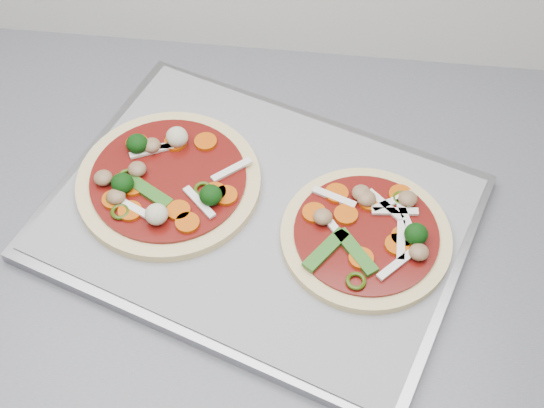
# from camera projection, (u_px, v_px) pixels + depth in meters

# --- Properties ---
(baking_tray) EXTENTS (0.51, 0.44, 0.01)m
(baking_tray) POSITION_uv_depth(u_px,v_px,m) (258.00, 218.00, 0.80)
(baking_tray) COLOR gray
(baking_tray) RESTS_ON countertop
(parchment) EXTENTS (0.48, 0.42, 0.00)m
(parchment) POSITION_uv_depth(u_px,v_px,m) (258.00, 213.00, 0.80)
(parchment) COLOR gray
(parchment) RESTS_ON baking_tray
(pizza_left) EXTENTS (0.28, 0.28, 0.03)m
(pizza_left) POSITION_uv_depth(u_px,v_px,m) (166.00, 180.00, 0.81)
(pizza_left) COLOR #F0D58F
(pizza_left) RESTS_ON parchment
(pizza_right) EXTENTS (0.24, 0.24, 0.03)m
(pizza_right) POSITION_uv_depth(u_px,v_px,m) (368.00, 234.00, 0.77)
(pizza_right) COLOR #F0D58F
(pizza_right) RESTS_ON parchment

